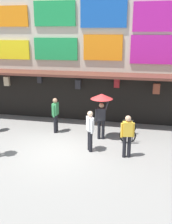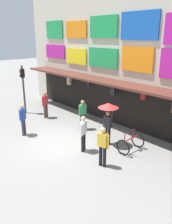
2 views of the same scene
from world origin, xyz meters
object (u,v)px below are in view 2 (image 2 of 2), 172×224
pedestrian_in_green (103,145)px  pedestrian_in_red (45,103)px  pedestrian_in_blue (23,118)px  pedestrian_with_umbrella (108,112)px  bicycle_parked (131,143)px  pedestrian_in_black (83,132)px  pedestrian_in_purple (83,113)px  traffic_light_near (23,82)px

pedestrian_in_green → pedestrian_in_red: same height
pedestrian_in_blue → pedestrian_with_umbrella: pedestrian_with_umbrella is taller
bicycle_parked → pedestrian_in_black: 2.21m
pedestrian_in_black → pedestrian_in_purple: (-2.00, 1.68, 0.00)m
pedestrian_in_black → pedestrian_in_red: same height
bicycle_parked → pedestrian_in_red: size_ratio=0.70×
traffic_light_near → pedestrian_in_blue: 3.94m
traffic_light_near → pedestrian_with_umbrella: traffic_light_near is taller
pedestrian_in_green → pedestrian_in_red: 6.61m
pedestrian_in_red → pedestrian_in_purple: same height
bicycle_parked → pedestrian_in_red: bearing=-175.8°
traffic_light_near → pedestrian_in_green: bearing=-5.9°
pedestrian_in_blue → pedestrian_in_green: same height
pedestrian_in_blue → pedestrian_in_green: (4.92, 0.93, 0.00)m
pedestrian_in_green → pedestrian_in_purple: size_ratio=1.00×
bicycle_parked → pedestrian_in_red: 6.44m
pedestrian_in_black → pedestrian_in_red: size_ratio=1.00×
pedestrian_in_purple → traffic_light_near: bearing=-167.1°
pedestrian_in_green → pedestrian_in_black: bearing=170.0°
traffic_light_near → bicycle_parked: (8.17, 1.01, -1.75)m
pedestrian_in_green → pedestrian_in_black: 1.50m
traffic_light_near → pedestrian_in_red: 2.19m
traffic_light_near → pedestrian_with_umbrella: (6.99, 0.73, -0.50)m
pedestrian_in_blue → pedestrian_in_green: size_ratio=1.00×
bicycle_parked → pedestrian_in_blue: bearing=-150.1°
bicycle_parked → pedestrian_in_purple: pedestrian_in_purple is taller
pedestrian_in_black → pedestrian_in_purple: size_ratio=1.00×
pedestrian_in_green → bicycle_parked: bearing=91.8°
pedestrian_in_blue → pedestrian_in_red: bearing=123.6°
pedestrian_with_umbrella → bicycle_parked: bearing=13.4°
traffic_light_near → pedestrian_in_blue: traffic_light_near is taller
pedestrian_with_umbrella → pedestrian_in_green: bearing=-51.9°
pedestrian_in_red → pedestrian_in_purple: bearing=10.4°
pedestrian_in_blue → pedestrian_in_red: (-1.54, 2.32, 0.00)m
traffic_light_near → pedestrian_with_umbrella: size_ratio=1.54×
traffic_light_near → pedestrian_in_red: size_ratio=1.90×
pedestrian_in_black → pedestrian_with_umbrella: pedestrian_with_umbrella is taller
pedestrian_in_purple → pedestrian_in_green: bearing=-29.1°
pedestrian_in_red → pedestrian_with_umbrella: pedestrian_with_umbrella is taller
pedestrian_with_umbrella → pedestrian_in_blue: bearing=-145.7°
pedestrian_in_purple → pedestrian_in_black: bearing=-40.0°
pedestrian_in_green → pedestrian_with_umbrella: bearing=128.1°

